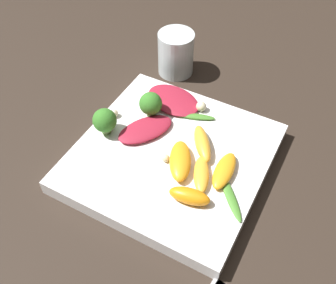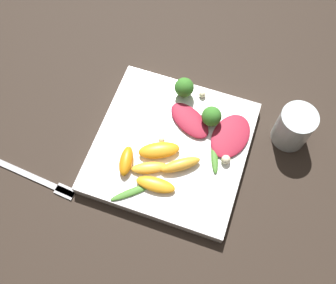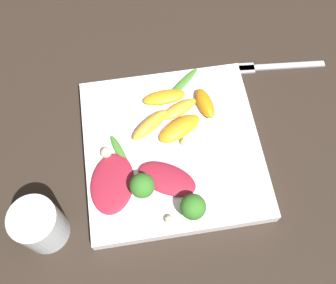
# 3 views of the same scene
# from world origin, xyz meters

# --- Properties ---
(ground_plane) EXTENTS (2.40, 2.40, 0.00)m
(ground_plane) POSITION_xyz_m (0.00, 0.00, 0.00)
(ground_plane) COLOR #2D231C
(plate) EXTENTS (0.28, 0.28, 0.03)m
(plate) POSITION_xyz_m (0.00, 0.00, 0.01)
(plate) COLOR white
(plate) RESTS_ON ground_plane
(drinking_glass) EXTENTS (0.07, 0.07, 0.08)m
(drinking_glass) POSITION_xyz_m (-0.10, 0.21, 0.04)
(drinking_glass) COLOR silver
(drinking_glass) RESTS_ON ground_plane
(fork) EXTENTS (0.03, 0.17, 0.01)m
(fork) POSITION_xyz_m (0.14, -0.20, 0.00)
(fork) COLOR #B2B2B7
(fork) RESTS_ON ground_plane
(radicchio_leaf_0) EXTENTS (0.09, 0.10, 0.01)m
(radicchio_leaf_0) POSITION_xyz_m (-0.06, 0.02, 0.03)
(radicchio_leaf_0) COLOR maroon
(radicchio_leaf_0) RESTS_ON plate
(radicchio_leaf_1) EXTENTS (0.11, 0.09, 0.01)m
(radicchio_leaf_1) POSITION_xyz_m (-0.05, 0.10, 0.03)
(radicchio_leaf_1) COLOR maroon
(radicchio_leaf_1) RESTS_ON plate
(orange_segment_0) EXTENTS (0.05, 0.07, 0.01)m
(orange_segment_0) POSITION_xyz_m (0.06, -0.02, 0.03)
(orange_segment_0) COLOR #FCAD33
(orange_segment_0) RESTS_ON plate
(orange_segment_1) EXTENTS (0.06, 0.07, 0.02)m
(orange_segment_1) POSITION_xyz_m (0.04, 0.03, 0.04)
(orange_segment_1) COLOR #FCAD33
(orange_segment_1) RESTS_ON plate
(orange_segment_2) EXTENTS (0.06, 0.03, 0.02)m
(orange_segment_2) POSITION_xyz_m (0.06, -0.07, 0.04)
(orange_segment_2) COLOR orange
(orange_segment_2) RESTS_ON plate
(orange_segment_3) EXTENTS (0.06, 0.08, 0.02)m
(orange_segment_3) POSITION_xyz_m (0.02, -0.02, 0.04)
(orange_segment_3) COLOR orange
(orange_segment_3) RESTS_ON plate
(orange_segment_4) EXTENTS (0.03, 0.07, 0.01)m
(orange_segment_4) POSITION_xyz_m (0.09, 0.00, 0.03)
(orange_segment_4) COLOR orange
(orange_segment_4) RESTS_ON plate
(broccoli_floret_0) EXTENTS (0.04, 0.04, 0.04)m
(broccoli_floret_0) POSITION_xyz_m (-0.11, -0.01, 0.05)
(broccoli_floret_0) COLOR #84AD5B
(broccoli_floret_0) RESTS_ON plate
(broccoli_floret_1) EXTENTS (0.04, 0.04, 0.04)m
(broccoli_floret_1) POSITION_xyz_m (-0.07, 0.06, 0.05)
(broccoli_floret_1) COLOR #7A9E51
(broccoli_floret_1) RESTS_ON plate
(arugula_sprig_0) EXTENTS (0.07, 0.07, 0.01)m
(arugula_sprig_0) POSITION_xyz_m (0.11, -0.03, 0.03)
(arugula_sprig_0) COLOR #47842D
(arugula_sprig_0) RESTS_ON plate
(arugula_sprig_1) EXTENTS (0.07, 0.03, 0.01)m
(arugula_sprig_1) POSITION_xyz_m (-0.00, 0.08, 0.03)
(arugula_sprig_1) COLOR #47842D
(arugula_sprig_1) RESTS_ON plate
(macadamia_nut_0) EXTENTS (0.02, 0.02, 0.02)m
(macadamia_nut_0) POSITION_xyz_m (-0.00, 0.11, 0.03)
(macadamia_nut_0) COLOR beige
(macadamia_nut_0) RESTS_ON plate
(macadamia_nut_1) EXTENTS (0.01, 0.01, 0.01)m
(macadamia_nut_1) POSITION_xyz_m (-0.12, 0.02, 0.03)
(macadamia_nut_1) COLOR beige
(macadamia_nut_1) RESTS_ON plate
(macadamia_nut_2) EXTENTS (0.01, 0.01, 0.01)m
(macadamia_nut_2) POSITION_xyz_m (0.00, -0.02, 0.03)
(macadamia_nut_2) COLOR beige
(macadamia_nut_2) RESTS_ON plate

